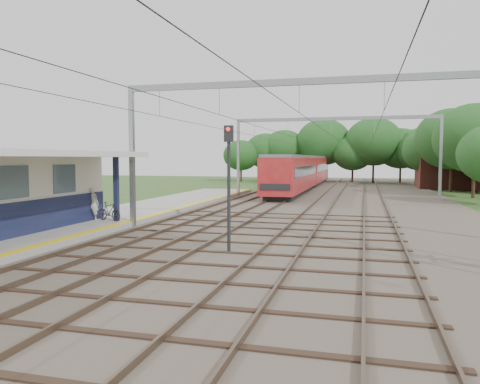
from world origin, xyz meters
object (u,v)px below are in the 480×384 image
(person, at_px, (93,204))
(train, at_px, (304,171))
(signal_post, at_px, (229,172))
(bicycle, at_px, (109,212))

(person, height_order, train, train)
(person, height_order, signal_post, signal_post)
(person, bearing_deg, signal_post, 156.76)
(train, xyz_separation_m, signal_post, (1.85, -36.20, 0.94))
(person, relative_size, train, 0.05)
(person, relative_size, signal_post, 0.36)
(bicycle, bearing_deg, person, 107.07)
(train, height_order, signal_post, signal_post)
(person, distance_m, signal_post, 9.98)
(person, relative_size, bicycle, 1.09)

